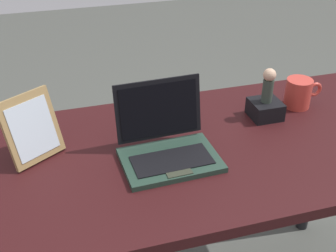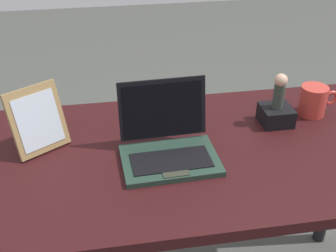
{
  "view_description": "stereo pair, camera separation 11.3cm",
  "coord_description": "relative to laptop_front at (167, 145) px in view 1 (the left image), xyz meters",
  "views": [
    {
      "loc": [
        -0.3,
        -0.97,
        1.44
      ],
      "look_at": [
        -0.03,
        -0.04,
        0.85
      ],
      "focal_mm": 46.88,
      "sensor_mm": 36.0,
      "label": 1
    },
    {
      "loc": [
        -0.19,
        -0.99,
        1.44
      ],
      "look_at": [
        -0.03,
        -0.04,
        0.85
      ],
      "focal_mm": 46.88,
      "sensor_mm": 36.0,
      "label": 2
    }
  ],
  "objects": [
    {
      "name": "desk",
      "position": [
        0.03,
        0.02,
        -0.12
      ],
      "size": [
        1.5,
        0.65,
        0.73
      ],
      "color": "black",
      "rests_on": "ground"
    },
    {
      "name": "laptop_front",
      "position": [
        0.0,
        0.0,
        0.0
      ],
      "size": [
        0.26,
        0.22,
        0.19
      ],
      "color": "#20352A",
      "rests_on": "desk"
    },
    {
      "name": "photo_frame",
      "position": [
        -0.34,
        0.1,
        0.05
      ],
      "size": [
        0.16,
        0.13,
        0.19
      ],
      "color": "olive",
      "rests_on": "desk"
    },
    {
      "name": "figurine_stand",
      "position": [
        0.36,
        0.12,
        -0.01
      ],
      "size": [
        0.09,
        0.09,
        0.05
      ],
      "primitive_type": "cube",
      "color": "black",
      "rests_on": "desk"
    },
    {
      "name": "figurine",
      "position": [
        0.36,
        0.12,
        0.08
      ],
      "size": [
        0.04,
        0.04,
        0.11
      ],
      "color": "#2F3930",
      "rests_on": "figurine_stand"
    },
    {
      "name": "coffee_mug",
      "position": [
        0.49,
        0.16,
        0.01
      ],
      "size": [
        0.13,
        0.08,
        0.1
      ],
      "color": "#BB382F",
      "rests_on": "desk"
    }
  ]
}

